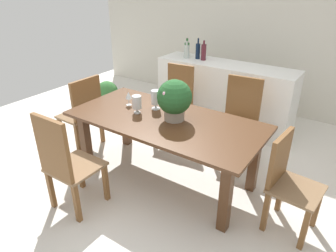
{
  "coord_description": "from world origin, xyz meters",
  "views": [
    {
      "loc": [
        1.63,
        -2.33,
        2.06
      ],
      "look_at": [
        -0.03,
        0.1,
        0.6
      ],
      "focal_mm": 32.69,
      "sensor_mm": 36.0,
      "label": 1
    }
  ],
  "objects_px": {
    "chair_head_end": "(84,110)",
    "wine_bottle_tall": "(204,52)",
    "crystal_vase_left": "(156,98)",
    "wine_bottle_green": "(198,51)",
    "chair_far_right": "(240,115)",
    "chair_far_left": "(177,100)",
    "wine_glass": "(128,96)",
    "potted_plant_floor": "(107,95)",
    "wine_bottle_clear": "(187,51)",
    "dining_table": "(165,129)",
    "chair_foot_end": "(287,179)",
    "chair_near_left": "(65,161)",
    "flower_centerpiece": "(174,99)",
    "wine_bottle_dark": "(187,49)",
    "crystal_vase_center_near": "(137,103)",
    "kitchen_counter": "(224,95)"
  },
  "relations": [
    {
      "from": "crystal_vase_left",
      "to": "potted_plant_floor",
      "type": "xyz_separation_m",
      "value": [
        -1.55,
        0.78,
        -0.54
      ]
    },
    {
      "from": "chair_head_end",
      "to": "wine_glass",
      "type": "relative_size",
      "value": 5.94
    },
    {
      "from": "crystal_vase_center_near",
      "to": "wine_glass",
      "type": "relative_size",
      "value": 1.21
    },
    {
      "from": "flower_centerpiece",
      "to": "chair_foot_end",
      "type": "bearing_deg",
      "value": -1.55
    },
    {
      "from": "chair_far_left",
      "to": "wine_glass",
      "type": "xyz_separation_m",
      "value": [
        -0.08,
        -0.87,
        0.31
      ]
    },
    {
      "from": "dining_table",
      "to": "chair_near_left",
      "type": "height_order",
      "value": "chair_near_left"
    },
    {
      "from": "chair_near_left",
      "to": "potted_plant_floor",
      "type": "relative_size",
      "value": 1.86
    },
    {
      "from": "wine_bottle_green",
      "to": "crystal_vase_left",
      "type": "bearing_deg",
      "value": -77.77
    },
    {
      "from": "wine_bottle_dark",
      "to": "wine_bottle_clear",
      "type": "height_order",
      "value": "wine_bottle_dark"
    },
    {
      "from": "wine_glass",
      "to": "wine_bottle_dark",
      "type": "relative_size",
      "value": 0.6
    },
    {
      "from": "chair_far_right",
      "to": "crystal_vase_left",
      "type": "distance_m",
      "value": 1.08
    },
    {
      "from": "crystal_vase_center_near",
      "to": "kitchen_counter",
      "type": "height_order",
      "value": "kitchen_counter"
    },
    {
      "from": "potted_plant_floor",
      "to": "chair_near_left",
      "type": "bearing_deg",
      "value": -54.52
    },
    {
      "from": "chair_foot_end",
      "to": "wine_bottle_green",
      "type": "relative_size",
      "value": 3.0
    },
    {
      "from": "crystal_vase_left",
      "to": "chair_head_end",
      "type": "bearing_deg",
      "value": -171.48
    },
    {
      "from": "chair_far_right",
      "to": "potted_plant_floor",
      "type": "height_order",
      "value": "chair_far_right"
    },
    {
      "from": "crystal_vase_left",
      "to": "crystal_vase_center_near",
      "type": "height_order",
      "value": "crystal_vase_left"
    },
    {
      "from": "dining_table",
      "to": "chair_far_right",
      "type": "distance_m",
      "value": 1.04
    },
    {
      "from": "chair_head_end",
      "to": "wine_bottle_tall",
      "type": "relative_size",
      "value": 3.36
    },
    {
      "from": "chair_foot_end",
      "to": "wine_glass",
      "type": "bearing_deg",
      "value": 93.37
    },
    {
      "from": "chair_head_end",
      "to": "wine_bottle_tall",
      "type": "height_order",
      "value": "wine_bottle_tall"
    },
    {
      "from": "chair_foot_end",
      "to": "flower_centerpiece",
      "type": "bearing_deg",
      "value": 93.75
    },
    {
      "from": "chair_foot_end",
      "to": "wine_bottle_green",
      "type": "bearing_deg",
      "value": 53.41
    },
    {
      "from": "chair_far_left",
      "to": "wine_glass",
      "type": "bearing_deg",
      "value": -100.63
    },
    {
      "from": "crystal_vase_left",
      "to": "wine_bottle_green",
      "type": "distance_m",
      "value": 1.53
    },
    {
      "from": "dining_table",
      "to": "potted_plant_floor",
      "type": "distance_m",
      "value": 2.03
    },
    {
      "from": "chair_far_right",
      "to": "crystal_vase_left",
      "type": "relative_size",
      "value": 4.59
    },
    {
      "from": "chair_near_left",
      "to": "chair_head_end",
      "type": "height_order",
      "value": "chair_near_left"
    },
    {
      "from": "wine_glass",
      "to": "wine_bottle_clear",
      "type": "relative_size",
      "value": 0.63
    },
    {
      "from": "wine_glass",
      "to": "chair_head_end",
      "type": "bearing_deg",
      "value": -174.23
    },
    {
      "from": "chair_head_end",
      "to": "wine_bottle_clear",
      "type": "xyz_separation_m",
      "value": [
        0.55,
        1.57,
        0.51
      ]
    },
    {
      "from": "wine_bottle_dark",
      "to": "potted_plant_floor",
      "type": "distance_m",
      "value": 1.46
    },
    {
      "from": "flower_centerpiece",
      "to": "chair_far_left",
      "type": "bearing_deg",
      "value": 121.45
    },
    {
      "from": "wine_bottle_tall",
      "to": "wine_bottle_clear",
      "type": "height_order",
      "value": "wine_bottle_tall"
    },
    {
      "from": "wine_glass",
      "to": "wine_bottle_dark",
      "type": "height_order",
      "value": "wine_bottle_dark"
    },
    {
      "from": "wine_bottle_dark",
      "to": "wine_bottle_tall",
      "type": "distance_m",
      "value": 0.34
    },
    {
      "from": "wine_bottle_green",
      "to": "potted_plant_floor",
      "type": "xyz_separation_m",
      "value": [
        -1.23,
        -0.71,
        -0.74
      ]
    },
    {
      "from": "wine_bottle_green",
      "to": "potted_plant_floor",
      "type": "distance_m",
      "value": 1.6
    },
    {
      "from": "flower_centerpiece",
      "to": "crystal_vase_center_near",
      "type": "distance_m",
      "value": 0.44
    },
    {
      "from": "crystal_vase_center_near",
      "to": "wine_bottle_tall",
      "type": "distance_m",
      "value": 1.67
    },
    {
      "from": "chair_foot_end",
      "to": "chair_near_left",
      "type": "bearing_deg",
      "value": 124.09
    },
    {
      "from": "dining_table",
      "to": "chair_far_left",
      "type": "xyz_separation_m",
      "value": [
        -0.46,
        0.94,
        -0.09
      ]
    },
    {
      "from": "wine_bottle_clear",
      "to": "flower_centerpiece",
      "type": "bearing_deg",
      "value": -62.68
    },
    {
      "from": "wine_bottle_dark",
      "to": "crystal_vase_center_near",
      "type": "bearing_deg",
      "value": -75.75
    },
    {
      "from": "chair_foot_end",
      "to": "wine_bottle_green",
      "type": "xyz_separation_m",
      "value": [
        -1.82,
        1.63,
        0.56
      ]
    },
    {
      "from": "chair_head_end",
      "to": "wine_bottle_green",
      "type": "height_order",
      "value": "wine_bottle_green"
    },
    {
      "from": "chair_head_end",
      "to": "kitchen_counter",
      "type": "distance_m",
      "value": 2.0
    },
    {
      "from": "dining_table",
      "to": "wine_bottle_clear",
      "type": "height_order",
      "value": "wine_bottle_clear"
    },
    {
      "from": "chair_far_left",
      "to": "kitchen_counter",
      "type": "height_order",
      "value": "chair_far_left"
    },
    {
      "from": "chair_near_left",
      "to": "chair_far_right",
      "type": "xyz_separation_m",
      "value": [
        0.9,
        1.87,
        -0.01
      ]
    }
  ]
}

